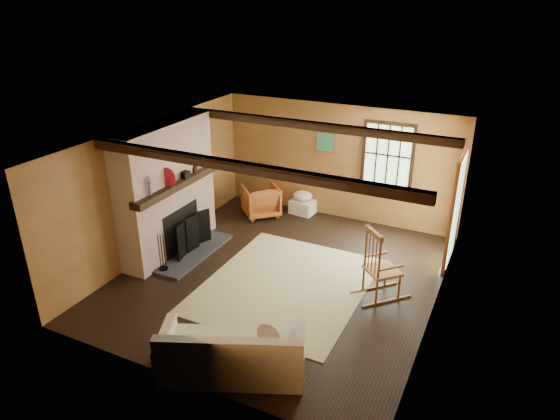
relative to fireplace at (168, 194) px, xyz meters
The scene contains 10 objects.
ground 2.48m from the fireplace, ahead, with size 5.50×5.50×0.00m, color black.
room_envelope 2.52m from the fireplace, ahead, with size 5.02×5.52×2.44m.
fireplace is the anchor object (origin of this frame).
rug 2.67m from the fireplace, ahead, with size 2.50×3.00×0.01m, color beige.
rocking_chair 3.92m from the fireplace, ahead, with size 0.91×0.93×1.19m.
sofa 3.67m from the fireplace, 41.02° to the right, with size 1.99×1.46×0.74m.
firewood_pile 2.64m from the fireplace, 80.29° to the left, with size 0.71×0.13×0.26m.
laundry_basket 3.12m from the fireplace, 59.19° to the left, with size 0.50×0.38×0.30m, color white.
basket_pillow 3.05m from the fireplace, 59.19° to the left, with size 0.42×0.34×0.21m, color silver.
armchair 2.34m from the fireplace, 69.99° to the left, with size 0.71×0.73×0.66m, color #BF6026.
Camera 1 is at (3.17, -6.55, 4.47)m, focal length 32.00 mm.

